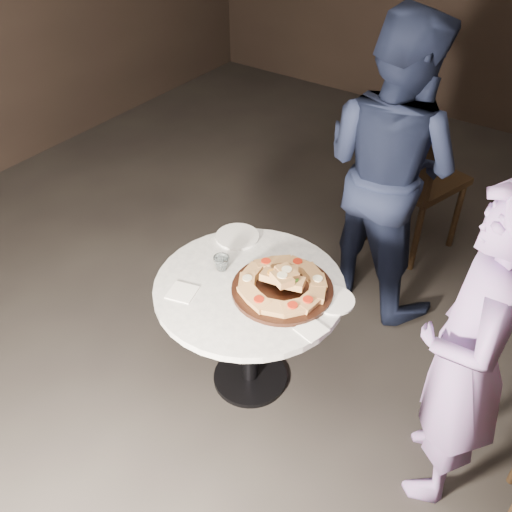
# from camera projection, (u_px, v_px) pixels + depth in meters

# --- Properties ---
(floor) EXTENTS (7.00, 7.00, 0.00)m
(floor) POSITION_uv_depth(u_px,v_px,m) (284.00, 380.00, 2.91)
(floor) COLOR black
(floor) RESTS_ON ground
(table) EXTENTS (0.98, 0.98, 0.64)m
(table) POSITION_uv_depth(u_px,v_px,m) (250.00, 304.00, 2.60)
(table) COLOR black
(table) RESTS_ON ground
(serving_board) EXTENTS (0.54, 0.54, 0.02)m
(serving_board) POSITION_uv_depth(u_px,v_px,m) (282.00, 289.00, 2.48)
(serving_board) COLOR black
(serving_board) RESTS_ON table
(focaccia_pile) EXTENTS (0.40, 0.40, 0.11)m
(focaccia_pile) POSITION_uv_depth(u_px,v_px,m) (283.00, 282.00, 2.46)
(focaccia_pile) COLOR #B37D45
(focaccia_pile) RESTS_ON serving_board
(plate_left) EXTENTS (0.25, 0.25, 0.01)m
(plate_left) POSITION_uv_depth(u_px,v_px,m) (237.00, 237.00, 2.79)
(plate_left) COLOR white
(plate_left) RESTS_ON table
(plate_right) EXTENTS (0.22, 0.22, 0.01)m
(plate_right) POSITION_uv_depth(u_px,v_px,m) (333.00, 300.00, 2.44)
(plate_right) COLOR white
(plate_right) RESTS_ON table
(water_glass) EXTENTS (0.09, 0.09, 0.07)m
(water_glass) POSITION_uv_depth(u_px,v_px,m) (222.00, 263.00, 2.58)
(water_glass) COLOR silver
(water_glass) RESTS_ON table
(napkin_near) EXTENTS (0.14, 0.14, 0.01)m
(napkin_near) POSITION_uv_depth(u_px,v_px,m) (182.00, 292.00, 2.48)
(napkin_near) COLOR white
(napkin_near) RESTS_ON table
(napkin_far) EXTENTS (0.13, 0.13, 0.01)m
(napkin_far) POSITION_uv_depth(u_px,v_px,m) (311.00, 330.00, 2.30)
(napkin_far) COLOR white
(napkin_far) RESTS_ON table
(chair_far) EXTENTS (0.58, 0.60, 0.99)m
(chair_far) POSITION_uv_depth(u_px,v_px,m) (410.00, 172.00, 3.42)
(chair_far) COLOR black
(chair_far) RESTS_ON ground
(diner_navy) EXTENTS (0.93, 0.80, 1.64)m
(diner_navy) POSITION_uv_depth(u_px,v_px,m) (389.00, 168.00, 2.97)
(diner_navy) COLOR #141B32
(diner_navy) RESTS_ON ground
(diner_teal) EXTENTS (0.50, 0.62, 1.47)m
(diner_teal) POSITION_uv_depth(u_px,v_px,m) (467.00, 357.00, 2.07)
(diner_teal) COLOR #7A629E
(diner_teal) RESTS_ON ground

